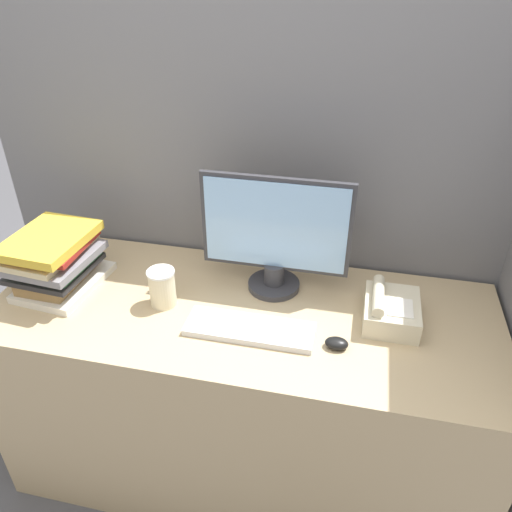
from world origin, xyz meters
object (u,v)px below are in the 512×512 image
mouse (337,343)px  coffee_cup (162,288)px  book_stack (56,261)px  desk_telephone (390,310)px  monitor (275,237)px  keyboard (250,329)px

mouse → coffee_cup: 0.58m
book_stack → coffee_cup: bearing=-2.3°
coffee_cup → desk_telephone: size_ratio=0.61×
monitor → book_stack: size_ratio=1.51×
book_stack → monitor: bearing=12.4°
keyboard → mouse: 0.26m
keyboard → desk_telephone: size_ratio=1.89×
monitor → mouse: 0.39m
coffee_cup → desk_telephone: bearing=5.6°
coffee_cup → desk_telephone: coffee_cup is taller
mouse → coffee_cup: (-0.57, 0.09, 0.05)m
monitor → book_stack: monitor is taller
monitor → keyboard: bearing=-96.3°
keyboard → monitor: bearing=83.7°
keyboard → book_stack: size_ratio=1.21×
keyboard → mouse: (0.26, -0.01, 0.01)m
mouse → desk_telephone: size_ratio=0.33×
keyboard → desk_telephone: desk_telephone is taller
monitor → coffee_cup: size_ratio=3.84×
keyboard → book_stack: 0.70m
coffee_cup → mouse: bearing=-8.8°
monitor → mouse: monitor is taller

